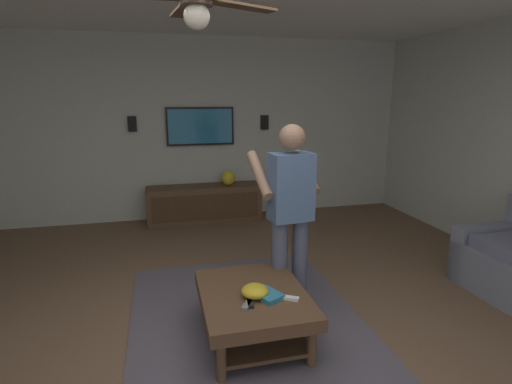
% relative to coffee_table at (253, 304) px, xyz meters
% --- Properties ---
extents(ground_plane, '(8.75, 8.75, 0.00)m').
position_rel_coffee_table_xyz_m(ground_plane, '(-0.23, 0.16, -0.30)').
color(ground_plane, brown).
extents(wall_back_tv, '(0.10, 6.94, 2.73)m').
position_rel_coffee_table_xyz_m(wall_back_tv, '(3.47, 0.16, 1.07)').
color(wall_back_tv, '#B2B7AD').
rests_on(wall_back_tv, ground).
extents(area_rug, '(2.57, 1.92, 0.01)m').
position_rel_coffee_table_xyz_m(area_rug, '(0.20, 0.00, -0.29)').
color(area_rug, '#514C56').
rests_on(area_rug, ground).
extents(coffee_table, '(1.00, 0.80, 0.40)m').
position_rel_coffee_table_xyz_m(coffee_table, '(0.00, 0.00, 0.00)').
color(coffee_table, '#513823').
rests_on(coffee_table, ground).
extents(media_console, '(0.45, 1.70, 0.55)m').
position_rel_coffee_table_xyz_m(media_console, '(3.13, 0.02, -0.02)').
color(media_console, '#513823').
rests_on(media_console, ground).
extents(tv, '(0.05, 1.01, 0.57)m').
position_rel_coffee_table_xyz_m(tv, '(3.38, 0.02, 1.13)').
color(tv, black).
extents(person_standing, '(0.57, 0.58, 1.64)m').
position_rel_coffee_table_xyz_m(person_standing, '(0.43, -0.43, 0.64)').
color(person_standing, '#4C5166').
rests_on(person_standing, ground).
extents(bowl, '(0.20, 0.20, 0.09)m').
position_rel_coffee_table_xyz_m(bowl, '(-0.07, 0.00, 0.15)').
color(bowl, gold).
rests_on(bowl, coffee_table).
extents(remote_white, '(0.11, 0.15, 0.02)m').
position_rel_coffee_table_xyz_m(remote_white, '(-0.17, -0.23, 0.12)').
color(remote_white, white).
rests_on(remote_white, coffee_table).
extents(remote_black, '(0.15, 0.06, 0.02)m').
position_rel_coffee_table_xyz_m(remote_black, '(-0.17, 0.06, 0.12)').
color(remote_black, black).
rests_on(remote_black, coffee_table).
extents(remote_grey, '(0.15, 0.11, 0.02)m').
position_rel_coffee_table_xyz_m(remote_grey, '(-0.19, 0.09, 0.12)').
color(remote_grey, slate).
rests_on(remote_grey, coffee_table).
extents(book, '(0.27, 0.24, 0.04)m').
position_rel_coffee_table_xyz_m(book, '(-0.10, -0.09, 0.12)').
color(book, teal).
rests_on(book, coffee_table).
extents(vase_round, '(0.22, 0.22, 0.22)m').
position_rel_coffee_table_xyz_m(vase_round, '(3.11, -0.35, 0.36)').
color(vase_round, gold).
rests_on(vase_round, media_console).
extents(wall_speaker_left, '(0.06, 0.12, 0.22)m').
position_rel_coffee_table_xyz_m(wall_speaker_left, '(3.39, -0.99, 1.17)').
color(wall_speaker_left, black).
extents(wall_speaker_right, '(0.06, 0.12, 0.22)m').
position_rel_coffee_table_xyz_m(wall_speaker_right, '(3.39, 1.00, 1.18)').
color(wall_speaker_right, black).
extents(ceiling_fan, '(1.19, 1.17, 0.46)m').
position_rel_coffee_table_xyz_m(ceiling_fan, '(-0.09, 0.37, 2.11)').
color(ceiling_fan, '#4C3828').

